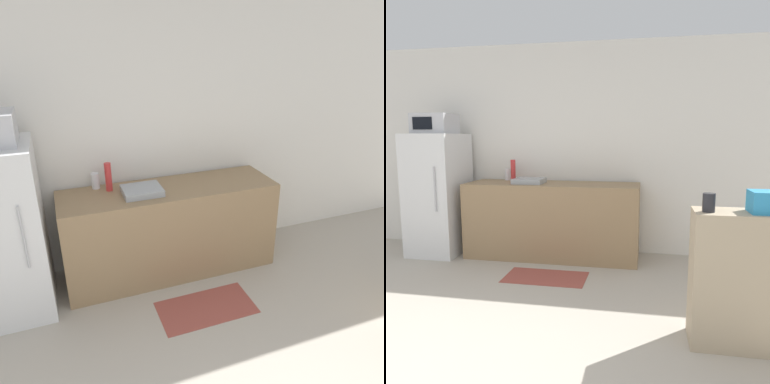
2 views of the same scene
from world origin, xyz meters
TOP-DOWN VIEW (x-y plane):
  - wall_back at (0.00, 3.26)m, footprint 8.00×0.06m
  - refrigerator at (-1.13, 2.80)m, footprint 0.61×0.70m
  - microwave at (-1.13, 2.80)m, footprint 0.45×0.39m
  - counter at (0.32, 2.89)m, footprint 2.07×0.62m
  - sink_basin at (0.04, 2.84)m, footprint 0.35×0.30m
  - bottle_tall at (-0.23, 3.02)m, footprint 0.06×0.06m
  - bottle_short at (-0.34, 3.12)m, footprint 0.08×0.08m
  - shelf_cabinet at (2.13, 1.20)m, footprint 0.75×0.33m
  - basket at (2.23, 1.18)m, footprint 0.26×0.20m
  - jar at (1.84, 1.15)m, footprint 0.08×0.08m
  - kitchen_rug at (0.42, 2.18)m, footprint 0.85×0.45m

SIDE VIEW (x-z plane):
  - kitchen_rug at x=0.42m, z-range 0.00..0.01m
  - counter at x=0.32m, z-range 0.00..0.90m
  - shelf_cabinet at x=2.13m, z-range 0.00..0.95m
  - refrigerator at x=-1.13m, z-range 0.00..1.49m
  - sink_basin at x=0.04m, z-range 0.90..0.96m
  - bottle_short at x=-0.34m, z-range 0.90..1.05m
  - jar at x=1.84m, z-range 0.95..1.08m
  - basket at x=2.23m, z-range 0.95..1.10m
  - bottle_tall at x=-0.23m, z-range 0.90..1.17m
  - wall_back at x=0.00m, z-range 0.00..2.60m
  - microwave at x=-1.13m, z-range 1.49..1.73m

